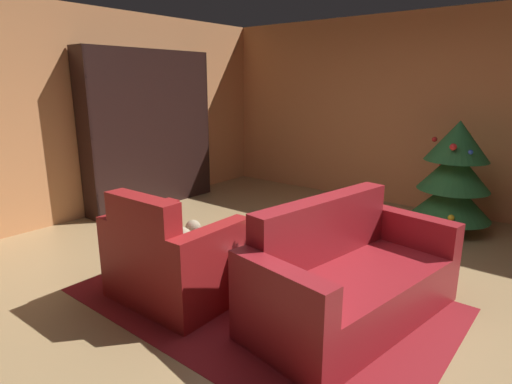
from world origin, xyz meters
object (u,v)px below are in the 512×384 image
bookshelf_unit (158,131)px  coffee_table (254,248)px  armchair_red (172,261)px  bottle_on_table (255,237)px  decorated_tree (454,175)px  book_stack_on_table (262,232)px  couch_red (348,279)px

bookshelf_unit → coffee_table: size_ratio=3.56×
armchair_red → bookshelf_unit: bearing=143.2°
armchair_red → bottle_on_table: bearing=29.7°
bottle_on_table → armchair_red: bearing=-150.3°
bookshelf_unit → armchair_red: 3.04m
decorated_tree → bookshelf_unit: bearing=-158.8°
book_stack_on_table → bottle_on_table: bearing=-70.1°
book_stack_on_table → bottle_on_table: (0.06, -0.16, 0.02)m
coffee_table → book_stack_on_table: book_stack_on_table is taller
armchair_red → book_stack_on_table: 0.77m
coffee_table → bottle_on_table: 0.23m
couch_red → coffee_table: (-0.75, -0.20, 0.12)m
coffee_table → bottle_on_table: size_ratio=2.49×
coffee_table → bookshelf_unit: bearing=155.3°
bookshelf_unit → armchair_red: size_ratio=2.16×
bookshelf_unit → book_stack_on_table: size_ratio=9.13×
armchair_red → coffee_table: (0.48, 0.46, 0.10)m
couch_red → bottle_on_table: couch_red is taller
bookshelf_unit → armchair_red: bearing=-36.8°
decorated_tree → armchair_red: bearing=-111.9°
armchair_red → bottle_on_table: armchair_red is taller
armchair_red → bottle_on_table: (0.59, 0.34, 0.25)m
couch_red → bottle_on_table: bearing=-153.5°
couch_red → armchair_red: bearing=-151.9°
couch_red → coffee_table: size_ratio=3.01×
armchair_red → coffee_table: 0.67m
bookshelf_unit → book_stack_on_table: bookshelf_unit is taller
decorated_tree → bottle_on_table: bearing=-103.6°
bookshelf_unit → decorated_tree: size_ratio=1.65×
armchair_red → book_stack_on_table: bearing=43.2°
coffee_table → bottle_on_table: bottle_on_table is taller
armchair_red → book_stack_on_table: armchair_red is taller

